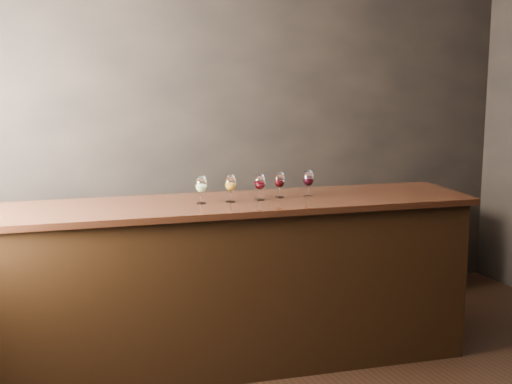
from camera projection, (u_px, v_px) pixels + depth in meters
name	position (u px, v px, depth m)	size (l,w,h in m)	color
room_shell	(352.00, 107.00, 3.75)	(5.02, 4.52, 2.81)	black
bar_counter	(235.00, 286.00, 4.83)	(3.14, 0.68, 1.10)	black
bar_top	(234.00, 204.00, 4.73)	(3.24, 0.75, 0.04)	black
back_bar_shelf	(332.00, 258.00, 6.11)	(2.22, 0.40, 0.80)	black
glass_white	(201.00, 185.00, 4.63)	(0.08, 0.08, 0.18)	white
glass_amber	(230.00, 184.00, 4.68)	(0.08, 0.08, 0.18)	white
glass_red_a	(260.00, 183.00, 4.74)	(0.07, 0.07, 0.17)	white
glass_red_b	(280.00, 181.00, 4.84)	(0.07, 0.07, 0.17)	white
glass_red_c	(308.00, 179.00, 4.88)	(0.08, 0.08, 0.18)	white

